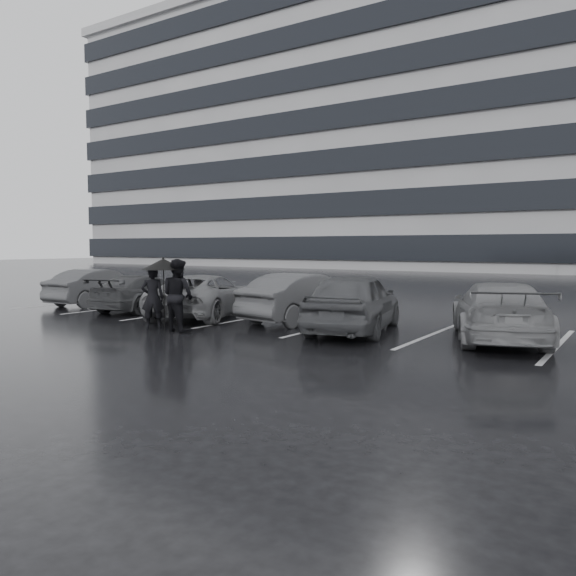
% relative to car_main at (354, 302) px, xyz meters
% --- Properties ---
extents(ground, '(160.00, 160.00, 0.00)m').
position_rel_car_main_xyz_m(ground, '(-1.61, -1.80, -0.76)').
color(ground, black).
rests_on(ground, ground).
extents(office_building, '(61.00, 26.00, 29.00)m').
position_rel_car_main_xyz_m(office_building, '(-23.61, 46.20, 13.58)').
color(office_building, '#97979A').
rests_on(office_building, ground).
extents(car_main, '(2.76, 4.74, 1.52)m').
position_rel_car_main_xyz_m(car_main, '(0.00, 0.00, 0.00)').
color(car_main, black).
rests_on(car_main, ground).
extents(car_west_a, '(2.08, 4.37, 1.38)m').
position_rel_car_main_xyz_m(car_west_a, '(-2.07, 0.99, -0.07)').
color(car_west_a, '#29292B').
rests_on(car_west_a, ground).
extents(car_west_b, '(3.53, 5.08, 1.29)m').
position_rel_car_main_xyz_m(car_west_b, '(-5.21, 0.27, -0.11)').
color(car_west_b, '#505053').
rests_on(car_west_b, ground).
extents(car_west_c, '(2.30, 4.32, 1.19)m').
position_rel_car_main_xyz_m(car_west_c, '(-8.04, 0.44, -0.16)').
color(car_west_c, black).
rests_on(car_west_c, ground).
extents(car_west_d, '(1.63, 4.06, 1.31)m').
position_rel_car_main_xyz_m(car_west_d, '(-10.88, 0.86, -0.10)').
color(car_west_d, '#29292B').
rests_on(car_west_d, ground).
extents(car_east, '(3.32, 5.02, 1.35)m').
position_rel_car_main_xyz_m(car_east, '(3.36, 0.61, -0.08)').
color(car_east, '#505053').
rests_on(car_east, ground).
extents(pedestrian_left, '(0.69, 0.69, 1.62)m').
position_rel_car_main_xyz_m(pedestrian_left, '(-4.66, -2.36, 0.05)').
color(pedestrian_left, black).
rests_on(pedestrian_left, ground).
extents(pedestrian_right, '(0.96, 0.79, 1.83)m').
position_rel_car_main_xyz_m(pedestrian_right, '(-3.78, -2.33, 0.16)').
color(pedestrian_right, black).
rests_on(pedestrian_right, ground).
extents(umbrella, '(1.10, 1.10, 1.87)m').
position_rel_car_main_xyz_m(umbrella, '(-4.18, -2.42, 0.94)').
color(umbrella, black).
rests_on(umbrella, ground).
extents(stall_stripes, '(19.72, 5.00, 0.00)m').
position_rel_car_main_xyz_m(stall_stripes, '(-2.41, 0.70, -0.76)').
color(stall_stripes, '#B0B0B2').
rests_on(stall_stripes, ground).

